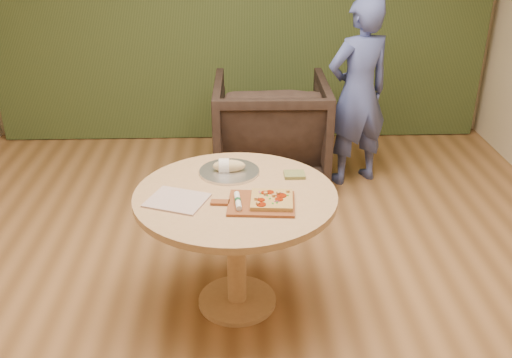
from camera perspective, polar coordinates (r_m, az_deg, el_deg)
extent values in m
cube|color=#9C6B3E|center=(3.45, -0.93, -13.67)|extent=(5.00, 6.00, 0.02)
cylinder|color=tan|center=(3.54, -1.88, -12.01)|extent=(0.47, 0.47, 0.03)
cylinder|color=tan|center=(3.34, -1.97, -7.41)|extent=(0.11, 0.11, 0.68)
cylinder|color=tan|center=(3.15, -2.07, -1.70)|extent=(1.13, 1.13, 0.04)
cube|color=brown|center=(3.02, 0.55, -2.46)|extent=(0.37, 0.31, 0.01)
cube|color=brown|center=(3.03, -3.61, -2.36)|extent=(0.10, 0.06, 0.01)
cube|color=tan|center=(3.01, 1.59, -2.09)|extent=(0.24, 0.24, 0.02)
cylinder|color=maroon|center=(2.99, 2.32, -2.03)|extent=(0.04, 0.04, 0.00)
cylinder|color=maroon|center=(3.03, 2.57, -1.67)|extent=(0.05, 0.05, 0.00)
cylinder|color=maroon|center=(3.06, 1.41, -1.32)|extent=(0.04, 0.04, 0.00)
cylinder|color=maroon|center=(2.99, 0.52, -2.09)|extent=(0.04, 0.04, 0.00)
cylinder|color=maroon|center=(3.06, 0.86, -1.37)|extent=(0.04, 0.04, 0.00)
cylinder|color=maroon|center=(2.94, 0.53, -2.56)|extent=(0.05, 0.05, 0.00)
cube|color=#C48A49|center=(2.94, 0.20, -2.44)|extent=(0.02, 0.02, 0.01)
cube|color=#C48A49|center=(2.99, 0.04, -1.96)|extent=(0.02, 0.02, 0.01)
cube|color=#C48A49|center=(3.02, 1.78, -1.65)|extent=(0.02, 0.02, 0.01)
cube|color=#C48A49|center=(3.04, 2.27, -1.41)|extent=(0.02, 0.02, 0.01)
cube|color=#C48A49|center=(3.04, 0.98, -1.45)|extent=(0.02, 0.02, 0.01)
cube|color=#C48A49|center=(3.07, 3.22, -1.21)|extent=(0.02, 0.02, 0.01)
cube|color=#257B1D|center=(3.00, 2.40, -1.94)|extent=(0.01, 0.01, 0.00)
cube|color=#257B1D|center=(3.00, 1.39, -1.96)|extent=(0.01, 0.01, 0.00)
cube|color=#257B1D|center=(3.04, 3.17, -1.63)|extent=(0.01, 0.01, 0.00)
cube|color=#257B1D|center=(3.05, 0.45, -1.47)|extent=(0.01, 0.01, 0.00)
cube|color=#257B1D|center=(3.03, 1.09, -1.68)|extent=(0.01, 0.01, 0.00)
cube|color=#257B1D|center=(2.98, 2.17, -2.15)|extent=(0.01, 0.01, 0.00)
cube|color=#257B1D|center=(2.96, 2.10, -2.38)|extent=(0.01, 0.01, 0.00)
cube|color=#257B1D|center=(2.99, -0.02, -2.03)|extent=(0.01, 0.01, 0.00)
cube|color=#257B1D|center=(2.95, 0.83, -2.46)|extent=(0.01, 0.01, 0.00)
cube|color=#257B1D|center=(2.95, 1.69, -2.45)|extent=(0.01, 0.01, 0.00)
cube|color=#8E3C5D|center=(3.04, 0.93, -1.56)|extent=(0.01, 0.03, 0.00)
cube|color=#8E3C5D|center=(3.00, 0.02, -1.91)|extent=(0.01, 0.03, 0.00)
cube|color=#8E3C5D|center=(2.97, 2.10, -2.25)|extent=(0.03, 0.01, 0.00)
cube|color=#8E3C5D|center=(3.06, 2.50, -1.41)|extent=(0.03, 0.02, 0.00)
cube|color=#8E3C5D|center=(3.04, 2.12, -1.60)|extent=(0.03, 0.01, 0.00)
cube|color=#8E3C5D|center=(3.06, 0.36, -1.34)|extent=(0.01, 0.03, 0.00)
cylinder|color=silver|center=(2.99, -1.83, -2.20)|extent=(0.04, 0.17, 0.03)
cylinder|color=#194C26|center=(2.99, -1.83, -2.20)|extent=(0.04, 0.03, 0.03)
cube|color=silver|center=(3.08, -1.96, -1.37)|extent=(0.02, 0.04, 0.00)
cube|color=silver|center=(3.08, -7.90, -2.12)|extent=(0.37, 0.34, 0.01)
cylinder|color=silver|center=(3.38, -2.69, 0.71)|extent=(0.35, 0.35, 0.01)
cylinder|color=silver|center=(3.38, -2.69, 0.78)|extent=(0.36, 0.36, 0.02)
ellipsoid|color=tan|center=(3.36, -2.70, 1.32)|extent=(0.19, 0.08, 0.07)
cylinder|color=silver|center=(3.36, -3.21, 1.31)|extent=(0.06, 0.09, 0.09)
cube|color=#545A28|center=(3.33, 3.86, 0.44)|extent=(0.12, 0.10, 0.02)
imported|color=black|center=(4.90, 1.48, 5.54)|extent=(0.96, 0.90, 0.97)
imported|color=#455398|center=(4.80, 10.16, 8.44)|extent=(0.67, 0.56, 1.57)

